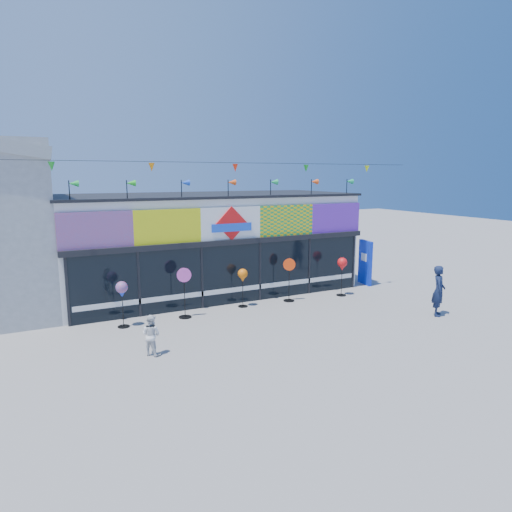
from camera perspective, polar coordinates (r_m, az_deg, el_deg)
ground at (r=14.70m, az=2.45°, el=-9.26°), size 80.00×80.00×0.00m
kite_shop at (r=19.47m, az=-6.12°, el=1.69°), size 16.00×5.70×5.31m
blue_sign at (r=21.10m, az=13.49°, el=-0.77°), size 0.34×1.00×1.99m
spinner_0 at (r=15.26m, az=-16.43°, el=-4.17°), size 0.38×0.38×1.52m
spinner_1 at (r=15.88m, az=-8.93°, el=-4.41°), size 0.48×0.45×1.75m
spinner_2 at (r=16.93m, az=-1.68°, el=-2.56°), size 0.37×0.37×1.45m
spinner_3 at (r=17.78m, az=4.17°, el=-2.85°), size 0.46×0.43×1.70m
spinner_4 at (r=18.80m, az=10.72°, el=-1.14°), size 0.40×0.40×1.58m
adult_man at (r=17.17m, az=21.87°, el=-4.06°), size 0.76×0.76×1.78m
child at (r=12.93m, az=-12.97°, el=-9.59°), size 0.60×0.63×1.14m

